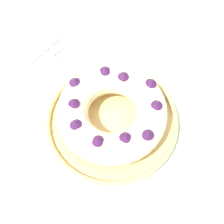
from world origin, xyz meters
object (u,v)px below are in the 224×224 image
(serving_knife, at_px, (28,62))
(serving_dish, at_px, (112,121))
(fork, at_px, (43,61))
(napkin, at_px, (212,173))
(cake_knife, at_px, (40,75))
(bundt_cake, at_px, (112,112))

(serving_knife, bearing_deg, serving_dish, 2.47)
(fork, relative_size, napkin, 1.39)
(fork, bearing_deg, serving_dish, -3.57)
(fork, relative_size, cake_knife, 1.17)
(serving_dish, distance_m, serving_knife, 0.30)
(cake_knife, bearing_deg, serving_knife, 173.06)
(serving_dish, bearing_deg, fork, 175.76)
(serving_knife, bearing_deg, bundt_cake, 2.47)
(napkin, bearing_deg, cake_knife, -171.75)
(serving_knife, bearing_deg, cake_knife, -7.63)
(bundt_cake, bearing_deg, serving_knife, -177.98)
(serving_dish, height_order, fork, serving_dish)
(bundt_cake, xyz_separation_m, cake_knife, (-0.24, -0.02, -0.06))
(serving_knife, distance_m, napkin, 0.56)
(bundt_cake, xyz_separation_m, serving_knife, (-0.30, -0.01, -0.06))
(bundt_cake, distance_m, napkin, 0.27)
(serving_dish, xyz_separation_m, serving_knife, (-0.30, -0.01, -0.01))
(serving_knife, bearing_deg, napkin, 7.09)
(serving_knife, xyz_separation_m, cake_knife, (0.06, -0.01, 0.00))
(fork, bearing_deg, cake_knife, -53.67)
(cake_knife, distance_m, napkin, 0.51)
(serving_knife, xyz_separation_m, napkin, (0.56, 0.06, -0.00))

